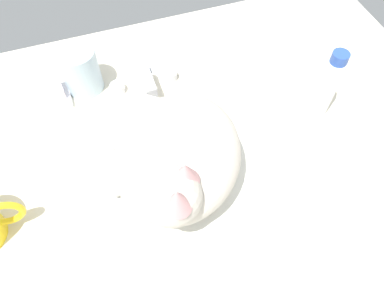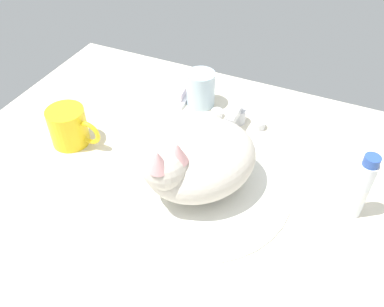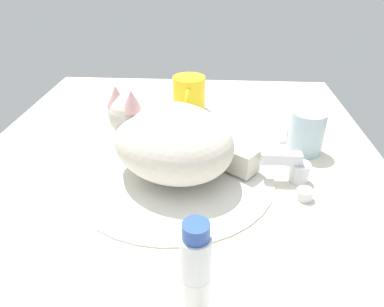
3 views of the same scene
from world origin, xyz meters
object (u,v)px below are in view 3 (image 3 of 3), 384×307
at_px(soap_bar, 291,125).
at_px(rinse_cup, 307,132).
at_px(faucet, 294,170).
at_px(coffee_mug, 189,94).
at_px(toothpaste_bottle, 196,278).
at_px(cat, 170,139).

bearing_deg(soap_bar, rinse_cup, 10.02).
xyz_separation_m(faucet, soap_bar, (-0.19, 0.03, -0.00)).
xyz_separation_m(coffee_mug, toothpaste_bottle, (0.60, 0.05, 0.02)).
distance_m(rinse_cup, soap_bar, 0.08).
distance_m(rinse_cup, toothpaste_bottle, 0.45).
distance_m(coffee_mug, toothpaste_bottle, 0.60).
relative_size(cat, rinse_cup, 3.43).
bearing_deg(toothpaste_bottle, rinse_cup, 152.98).
xyz_separation_m(faucet, coffee_mug, (-0.31, -0.21, 0.02)).
bearing_deg(soap_bar, cat, -54.12).
distance_m(cat, coffee_mug, 0.31).
bearing_deg(toothpaste_bottle, faucet, 150.71).
xyz_separation_m(soap_bar, toothpaste_bottle, (0.47, -0.19, 0.04)).
height_order(faucet, coffee_mug, coffee_mug).
distance_m(faucet, rinse_cup, 0.12).
bearing_deg(coffee_mug, rinse_cup, 51.09).
distance_m(faucet, toothpaste_bottle, 0.33).
bearing_deg(rinse_cup, coffee_mug, -128.91).
xyz_separation_m(faucet, rinse_cup, (-0.11, 0.04, 0.02)).
xyz_separation_m(coffee_mug, rinse_cup, (0.20, 0.25, 0.00)).
bearing_deg(cat, toothpaste_bottle, 11.71).
height_order(coffee_mug, toothpaste_bottle, toothpaste_bottle).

